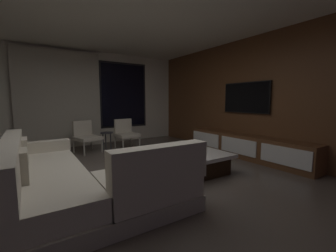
{
  "coord_description": "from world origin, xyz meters",
  "views": [
    {
      "loc": [
        -1.31,
        -3.05,
        1.28
      ],
      "look_at": [
        0.98,
        0.5,
        0.79
      ],
      "focal_mm": 23.41,
      "sensor_mm": 36.0,
      "label": 1
    }
  ],
  "objects_px": {
    "book_stack_on_coffee_table": "(191,153)",
    "accent_chair_by_curtain": "(86,135)",
    "side_stool": "(107,136)",
    "coffee_table": "(191,161)",
    "sectional_couch": "(71,182)",
    "accent_chair_near_window": "(126,132)",
    "mounted_tv": "(246,98)",
    "media_console": "(246,147)"
  },
  "relations": [
    {
      "from": "book_stack_on_coffee_table",
      "to": "accent_chair_by_curtain",
      "type": "relative_size",
      "value": 0.31
    },
    {
      "from": "accent_chair_near_window",
      "to": "accent_chair_by_curtain",
      "type": "bearing_deg",
      "value": 175.15
    },
    {
      "from": "coffee_table",
      "to": "mounted_tv",
      "type": "relative_size",
      "value": 0.95
    },
    {
      "from": "sectional_couch",
      "to": "mounted_tv",
      "type": "height_order",
      "value": "mounted_tv"
    },
    {
      "from": "accent_chair_by_curtain",
      "to": "side_stool",
      "type": "bearing_deg",
      "value": -4.5
    },
    {
      "from": "coffee_table",
      "to": "book_stack_on_coffee_table",
      "type": "xyz_separation_m",
      "value": [
        -0.13,
        -0.18,
        0.21
      ]
    },
    {
      "from": "book_stack_on_coffee_table",
      "to": "accent_chair_by_curtain",
      "type": "bearing_deg",
      "value": 111.39
    },
    {
      "from": "coffee_table",
      "to": "accent_chair_near_window",
      "type": "relative_size",
      "value": 1.49
    },
    {
      "from": "book_stack_on_coffee_table",
      "to": "media_console",
      "type": "height_order",
      "value": "media_console"
    },
    {
      "from": "coffee_table",
      "to": "side_stool",
      "type": "height_order",
      "value": "side_stool"
    },
    {
      "from": "coffee_table",
      "to": "side_stool",
      "type": "xyz_separation_m",
      "value": [
        -0.72,
        2.59,
        0.19
      ]
    },
    {
      "from": "sectional_couch",
      "to": "coffee_table",
      "type": "height_order",
      "value": "sectional_couch"
    },
    {
      "from": "book_stack_on_coffee_table",
      "to": "accent_chair_near_window",
      "type": "relative_size",
      "value": 0.31
    },
    {
      "from": "accent_chair_near_window",
      "to": "media_console",
      "type": "distance_m",
      "value": 3.09
    },
    {
      "from": "accent_chair_near_window",
      "to": "media_console",
      "type": "xyz_separation_m",
      "value": [
        1.86,
        -2.46,
        -0.18
      ]
    },
    {
      "from": "accent_chair_by_curtain",
      "to": "mounted_tv",
      "type": "relative_size",
      "value": 0.64
    },
    {
      "from": "side_stool",
      "to": "sectional_couch",
      "type": "bearing_deg",
      "value": -115.19
    },
    {
      "from": "accent_chair_by_curtain",
      "to": "media_console",
      "type": "distance_m",
      "value": 3.85
    },
    {
      "from": "sectional_couch",
      "to": "accent_chair_by_curtain",
      "type": "relative_size",
      "value": 3.21
    },
    {
      "from": "coffee_table",
      "to": "media_console",
      "type": "height_order",
      "value": "media_console"
    },
    {
      "from": "media_console",
      "to": "sectional_couch",
      "type": "bearing_deg",
      "value": -175.75
    },
    {
      "from": "book_stack_on_coffee_table",
      "to": "accent_chair_by_curtain",
      "type": "xyz_separation_m",
      "value": [
        -1.1,
        2.82,
        0.03
      ]
    },
    {
      "from": "accent_chair_near_window",
      "to": "side_stool",
      "type": "distance_m",
      "value": 0.51
    },
    {
      "from": "accent_chair_near_window",
      "to": "accent_chair_by_curtain",
      "type": "xyz_separation_m",
      "value": [
        -1.02,
        0.09,
        0.0
      ]
    },
    {
      "from": "sectional_couch",
      "to": "accent_chair_by_curtain",
      "type": "xyz_separation_m",
      "value": [
        0.79,
        2.82,
        0.14
      ]
    },
    {
      "from": "coffee_table",
      "to": "accent_chair_near_window",
      "type": "distance_m",
      "value": 2.57
    },
    {
      "from": "sectional_couch",
      "to": "mounted_tv",
      "type": "bearing_deg",
      "value": 6.96
    },
    {
      "from": "coffee_table",
      "to": "side_stool",
      "type": "bearing_deg",
      "value": 105.54
    },
    {
      "from": "accent_chair_by_curtain",
      "to": "mounted_tv",
      "type": "distance_m",
      "value": 3.97
    },
    {
      "from": "sectional_couch",
      "to": "media_console",
      "type": "relative_size",
      "value": 0.81
    },
    {
      "from": "sectional_couch",
      "to": "coffee_table",
      "type": "relative_size",
      "value": 2.16
    },
    {
      "from": "accent_chair_by_curtain",
      "to": "media_console",
      "type": "xyz_separation_m",
      "value": [
        2.88,
        -2.55,
        -0.18
      ]
    },
    {
      "from": "accent_chair_by_curtain",
      "to": "book_stack_on_coffee_table",
      "type": "bearing_deg",
      "value": -68.61
    },
    {
      "from": "coffee_table",
      "to": "sectional_couch",
      "type": "bearing_deg",
      "value": -174.68
    },
    {
      "from": "media_console",
      "to": "mounted_tv",
      "type": "relative_size",
      "value": 2.55
    },
    {
      "from": "book_stack_on_coffee_table",
      "to": "mounted_tv",
      "type": "height_order",
      "value": "mounted_tv"
    },
    {
      "from": "coffee_table",
      "to": "media_console",
      "type": "bearing_deg",
      "value": 2.92
    },
    {
      "from": "coffee_table",
      "to": "accent_chair_near_window",
      "type": "height_order",
      "value": "accent_chair_near_window"
    },
    {
      "from": "media_console",
      "to": "mounted_tv",
      "type": "bearing_deg",
      "value": 47.59
    },
    {
      "from": "side_stool",
      "to": "coffee_table",
      "type": "bearing_deg",
      "value": -74.46
    },
    {
      "from": "mounted_tv",
      "to": "accent_chair_by_curtain",
      "type": "bearing_deg",
      "value": 142.51
    },
    {
      "from": "book_stack_on_coffee_table",
      "to": "side_stool",
      "type": "bearing_deg",
      "value": 101.99
    }
  ]
}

